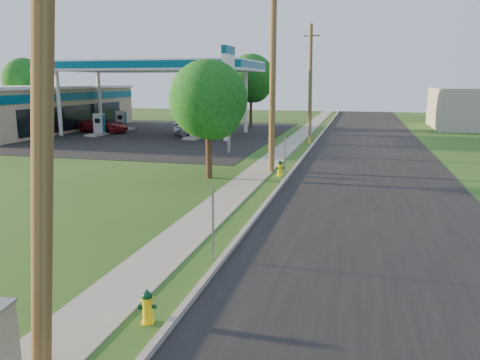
# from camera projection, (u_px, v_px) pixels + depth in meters

# --- Properties ---
(ground_plane) EXTENTS (140.00, 140.00, 0.00)m
(ground_plane) POSITION_uv_depth(u_px,v_px,m) (130.00, 344.00, 8.46)
(ground_plane) COLOR #244B17
(ground_plane) RESTS_ON ground
(road) EXTENTS (8.00, 120.00, 0.02)m
(road) POSITION_uv_depth(u_px,v_px,m) (375.00, 213.00, 16.83)
(road) COLOR black
(road) RESTS_ON ground
(curb) EXTENTS (0.15, 120.00, 0.15)m
(curb) POSITION_uv_depth(u_px,v_px,m) (266.00, 204.00, 17.80)
(curb) COLOR gray
(curb) RESTS_ON ground
(sidewalk) EXTENTS (1.50, 120.00, 0.03)m
(sidewalk) POSITION_uv_depth(u_px,v_px,m) (222.00, 203.00, 18.23)
(sidewalk) COLOR gray
(sidewalk) RESTS_ON ground
(forecourt) EXTENTS (26.00, 28.00, 0.02)m
(forecourt) POSITION_uv_depth(u_px,v_px,m) (136.00, 133.00, 42.68)
(forecourt) COLOR black
(forecourt) RESTS_ON ground
(utility_pole_near) EXTENTS (1.40, 0.32, 9.48)m
(utility_pole_near) POSITION_uv_depth(u_px,v_px,m) (42.00, 71.00, 6.66)
(utility_pole_near) COLOR brown
(utility_pole_near) RESTS_ON ground
(utility_pole_mid) EXTENTS (1.40, 0.32, 9.80)m
(utility_pole_mid) POSITION_uv_depth(u_px,v_px,m) (273.00, 75.00, 23.69)
(utility_pole_mid) COLOR brown
(utility_pole_mid) RESTS_ON ground
(utility_pole_far) EXTENTS (1.40, 0.32, 9.50)m
(utility_pole_far) POSITION_uv_depth(u_px,v_px,m) (310.00, 80.00, 40.78)
(utility_pole_far) COLOR brown
(utility_pole_far) RESTS_ON ground
(sign_post_near) EXTENTS (0.05, 0.04, 2.00)m
(sign_post_near) POSITION_uv_depth(u_px,v_px,m) (213.00, 225.00, 12.17)
(sign_post_near) COLOR gray
(sign_post_near) RESTS_ON ground
(sign_post_mid) EXTENTS (0.05, 0.04, 2.00)m
(sign_post_mid) POSITION_uv_depth(u_px,v_px,m) (285.00, 156.00, 23.35)
(sign_post_mid) COLOR gray
(sign_post_mid) RESTS_ON ground
(sign_post_far) EXTENTS (0.05, 0.04, 2.00)m
(sign_post_far) POSITION_uv_depth(u_px,v_px,m) (311.00, 131.00, 34.91)
(sign_post_far) COLOR gray
(sign_post_far) RESTS_ON ground
(gas_canopy) EXTENTS (18.18, 9.18, 6.40)m
(gas_canopy) POSITION_uv_depth(u_px,v_px,m) (154.00, 67.00, 40.98)
(gas_canopy) COLOR silver
(gas_canopy) RESTS_ON ground
(fuel_pump_nw) EXTENTS (1.20, 3.20, 1.90)m
(fuel_pump_nw) POSITION_uv_depth(u_px,v_px,m) (99.00, 127.00, 41.25)
(fuel_pump_nw) COLOR gray
(fuel_pump_nw) RESTS_ON ground
(fuel_pump_ne) EXTENTS (1.20, 3.20, 1.90)m
(fuel_pump_ne) POSITION_uv_depth(u_px,v_px,m) (196.00, 130.00, 39.05)
(fuel_pump_ne) COLOR gray
(fuel_pump_ne) RESTS_ON ground
(fuel_pump_sw) EXTENTS (1.20, 3.20, 1.90)m
(fuel_pump_sw) POSITION_uv_depth(u_px,v_px,m) (122.00, 123.00, 45.04)
(fuel_pump_sw) COLOR gray
(fuel_pump_sw) RESTS_ON ground
(fuel_pump_se) EXTENTS (1.20, 3.20, 1.90)m
(fuel_pump_se) POSITION_uv_depth(u_px,v_px,m) (210.00, 125.00, 42.84)
(fuel_pump_se) COLOR gray
(fuel_pump_se) RESTS_ON ground
(convenience_store) EXTENTS (10.40, 22.40, 4.25)m
(convenience_store) POSITION_uv_depth(u_px,v_px,m) (31.00, 108.00, 44.92)
(convenience_store) COLOR tan
(convenience_store) RESTS_ON ground
(price_pylon) EXTENTS (0.34, 2.04, 6.85)m
(price_pylon) POSITION_uv_depth(u_px,v_px,m) (228.00, 69.00, 29.75)
(price_pylon) COLOR gray
(price_pylon) RESTS_ON ground
(tree_verge) EXTENTS (3.76, 3.76, 5.70)m
(tree_verge) POSITION_uv_depth(u_px,v_px,m) (210.00, 103.00, 22.17)
(tree_verge) COLOR #382114
(tree_verge) RESTS_ON ground
(tree_lot) EXTENTS (4.91, 4.91, 7.44)m
(tree_lot) POSITION_uv_depth(u_px,v_px,m) (252.00, 80.00, 47.68)
(tree_lot) COLOR #382114
(tree_lot) RESTS_ON ground
(tree_back) EXTENTS (4.82, 4.82, 7.31)m
(tree_back) POSITION_uv_depth(u_px,v_px,m) (25.00, 81.00, 53.50)
(tree_back) COLOR #382114
(tree_back) RESTS_ON ground
(hydrant_near) EXTENTS (0.36, 0.32, 0.70)m
(hydrant_near) POSITION_uv_depth(u_px,v_px,m) (147.00, 307.00, 9.12)
(hydrant_near) COLOR yellow
(hydrant_near) RESTS_ON ground
(hydrant_mid) EXTENTS (0.42, 0.37, 0.81)m
(hydrant_mid) POSITION_uv_depth(u_px,v_px,m) (280.00, 168.00, 23.38)
(hydrant_mid) COLOR yellow
(hydrant_mid) RESTS_ON ground
(hydrant_far) EXTENTS (0.37, 0.33, 0.72)m
(hydrant_far) POSITION_uv_depth(u_px,v_px,m) (310.00, 139.00, 35.50)
(hydrant_far) COLOR yellow
(hydrant_far) RESTS_ON ground
(car_red) EXTENTS (5.39, 3.57, 1.38)m
(car_red) POSITION_uv_depth(u_px,v_px,m) (104.00, 125.00, 43.39)
(car_red) COLOR maroon
(car_red) RESTS_ON ground
(car_silver) EXTENTS (4.80, 2.73, 1.54)m
(car_silver) POSITION_uv_depth(u_px,v_px,m) (199.00, 127.00, 40.67)
(car_silver) COLOR #B1B4B9
(car_silver) RESTS_ON ground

